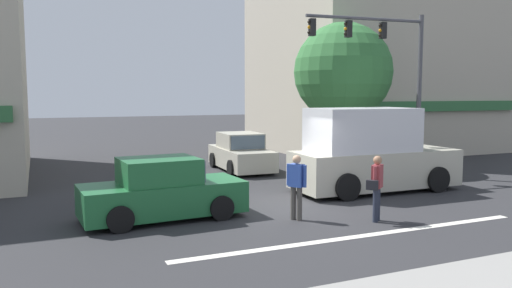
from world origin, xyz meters
The scene contains 11 objects.
ground_plane centered at (0.00, 0.00, 0.00)m, with size 120.00×120.00×0.00m, color #2B2B2D.
lane_marking_stripe centered at (0.00, -3.50, 0.00)m, with size 9.00×0.24×0.01m, color silver.
building_right_corner centered at (11.35, 11.64, 5.95)m, with size 11.69×10.40×11.91m.
street_tree centered at (5.33, 5.42, 4.13)m, with size 4.17×4.17×6.23m.
utility_pole_far_right centered at (8.25, 9.98, 3.83)m, with size 1.40×0.22×7.36m.
traffic_light_mast centered at (5.63, 2.67, 4.30)m, with size 4.88×0.64×6.20m.
box_truck_crossing_rightbound centered at (3.37, 0.77, 1.25)m, with size 5.64×2.33×2.75m.
sedan_crossing_leftbound centered at (1.16, 6.68, 0.71)m, with size 2.04×4.18×1.58m.
sedan_crossing_center centered at (-3.77, -0.11, 0.71)m, with size 4.19×2.06×1.58m.
pedestrian_mid_crossing centered at (1.09, -2.56, 0.95)m, with size 0.64×0.51×1.67m.
pedestrian_far_side centered at (-0.68, -1.61, 0.95)m, with size 0.38×0.50×1.67m.
Camera 1 is at (-6.64, -12.62, 3.20)m, focal length 35.00 mm.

